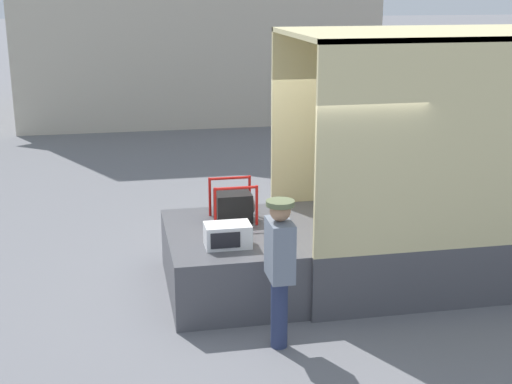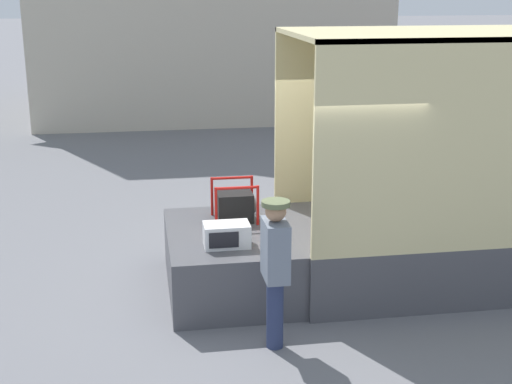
% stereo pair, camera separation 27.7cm
% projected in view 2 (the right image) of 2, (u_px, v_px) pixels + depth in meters
% --- Properties ---
extents(ground_plane, '(160.00, 160.00, 0.00)m').
position_uv_depth(ground_plane, '(290.00, 285.00, 9.18)').
color(ground_plane, slate).
extents(tailgate_deck, '(1.55, 2.12, 0.78)m').
position_uv_depth(tailgate_deck, '(230.00, 260.00, 8.95)').
color(tailgate_deck, '#4C4C51').
rests_on(tailgate_deck, ground).
extents(microwave, '(0.53, 0.35, 0.27)m').
position_uv_depth(microwave, '(227.00, 235.00, 8.30)').
color(microwave, white).
rests_on(microwave, tailgate_deck).
extents(portable_generator, '(0.57, 0.52, 0.52)m').
position_uv_depth(portable_generator, '(236.00, 205.00, 9.22)').
color(portable_generator, black).
rests_on(portable_generator, tailgate_deck).
extents(worker_person, '(0.29, 0.44, 1.63)m').
position_uv_depth(worker_person, '(275.00, 260.00, 7.34)').
color(worker_person, navy).
rests_on(worker_person, ground).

